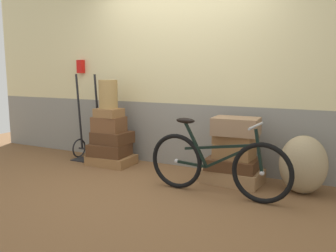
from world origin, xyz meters
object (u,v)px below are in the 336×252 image
object	(u,v)px
suitcase_3	(109,124)
suitcase_5	(232,176)
suitcase_0	(112,160)
suitcase_2	(112,137)
suitcase_1	(109,150)
suitcase_4	(109,113)
burlap_sack	(303,165)
suitcase_7	(234,152)
suitcase_8	(235,139)
wicker_basket	(108,94)
luggage_trolley	(88,140)
suitcase_6	(233,164)
bicycle	(216,164)
suitcase_9	(236,126)

from	to	relation	value
suitcase_3	suitcase_5	world-z (taller)	suitcase_3
suitcase_0	suitcase_2	world-z (taller)	suitcase_2
suitcase_1	suitcase_4	bearing A→B (deg)	58.75
burlap_sack	suitcase_7	bearing A→B (deg)	179.97
suitcase_0	suitcase_4	world-z (taller)	suitcase_4
suitcase_8	wicker_basket	xyz separation A→B (m)	(-1.81, -0.03, 0.47)
suitcase_4	luggage_trolley	world-z (taller)	luggage_trolley
suitcase_1	suitcase_3	xyz separation A→B (m)	(-0.01, 0.02, 0.36)
suitcase_4	suitcase_8	bearing A→B (deg)	4.21
suitcase_5	suitcase_8	world-z (taller)	suitcase_8
suitcase_1	suitcase_4	xyz separation A→B (m)	(0.00, 0.01, 0.52)
suitcase_5	wicker_basket	bearing A→B (deg)	-177.03
suitcase_6	suitcase_7	distance (m)	0.15
suitcase_3	suitcase_7	bearing A→B (deg)	-2.92
suitcase_3	bicycle	bearing A→B (deg)	-18.51
luggage_trolley	burlap_sack	xyz separation A→B (m)	(3.02, -0.10, 0.03)
suitcase_5	suitcase_6	bearing A→B (deg)	-91.27
suitcase_2	suitcase_8	bearing A→B (deg)	1.59
suitcase_3	suitcase_5	xyz separation A→B (m)	(1.80, -0.01, -0.49)
suitcase_8	wicker_basket	size ratio (longest dim) A/B	1.19
bicycle	burlap_sack	bearing A→B (deg)	31.52
suitcase_2	suitcase_1	bearing A→B (deg)	-107.59
suitcase_0	suitcase_1	size ratio (longest dim) A/B	1.17
suitcase_6	suitcase_7	world-z (taller)	suitcase_7
luggage_trolley	suitcase_6	bearing A→B (deg)	-2.41
suitcase_9	luggage_trolley	bearing A→B (deg)	174.07
suitcase_7	suitcase_4	bearing A→B (deg)	-176.87
luggage_trolley	bicycle	world-z (taller)	luggage_trolley
suitcase_6	burlap_sack	xyz separation A→B (m)	(0.78, -0.00, 0.09)
suitcase_0	suitcase_5	distance (m)	1.76
suitcase_0	wicker_basket	xyz separation A→B (m)	(-0.04, 0.01, 0.92)
suitcase_7	suitcase_8	distance (m)	0.15
wicker_basket	suitcase_8	bearing A→B (deg)	0.85
suitcase_8	suitcase_9	distance (m)	0.16
suitcase_6	suitcase_4	bearing A→B (deg)	178.82
suitcase_6	suitcase_8	world-z (taller)	suitcase_8
suitcase_2	suitcase_9	xyz separation A→B (m)	(1.79, -0.04, 0.29)
wicker_basket	suitcase_2	bearing A→B (deg)	38.97
luggage_trolley	suitcase_7	bearing A→B (deg)	-2.43
suitcase_7	suitcase_9	bearing A→B (deg)	32.59
suitcase_3	suitcase_2	bearing A→B (deg)	40.37
suitcase_9	wicker_basket	distance (m)	1.85
suitcase_1	suitcase_8	world-z (taller)	suitcase_8
suitcase_2	suitcase_9	bearing A→B (deg)	0.33
suitcase_0	suitcase_4	distance (m)	0.67
suitcase_6	bicycle	xyz separation A→B (m)	(-0.03, -0.50, 0.11)
suitcase_8	burlap_sack	world-z (taller)	burlap_sack
suitcase_9	suitcase_8	bearing A→B (deg)	106.72
suitcase_5	luggage_trolley	world-z (taller)	luggage_trolley
wicker_basket	bicycle	world-z (taller)	wicker_basket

